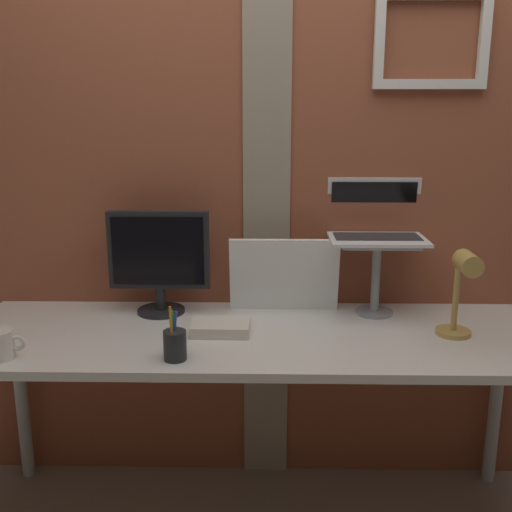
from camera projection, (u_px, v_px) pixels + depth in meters
The scene contains 9 objects.
brick_wall_back at pixel (288, 165), 2.35m from camera, with size 3.72×0.16×2.58m.
desk at pixel (255, 352), 2.12m from camera, with size 2.05×0.66×0.75m.
monitor at pixel (159, 256), 2.26m from camera, with size 0.38×0.18×0.39m.
laptop_stand at pixel (376, 266), 2.25m from camera, with size 0.28×0.22×0.28m.
laptop at pixel (375, 222), 2.28m from camera, with size 0.35×0.26×0.22m.
whiteboard_panel at pixel (284, 275), 2.30m from camera, with size 0.41×0.02×0.29m, color white.
desk_lamp at pixel (462, 286), 1.99m from camera, with size 0.12×0.20×0.31m.
pen_cup at pixel (175, 345), 1.88m from camera, with size 0.07×0.07×0.18m.
paper_clutter_stack at pixel (221, 327), 2.10m from camera, with size 0.20×0.14×0.04m, color silver.
Camera 1 is at (-0.08, -1.94, 1.52)m, focal length 42.64 mm.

